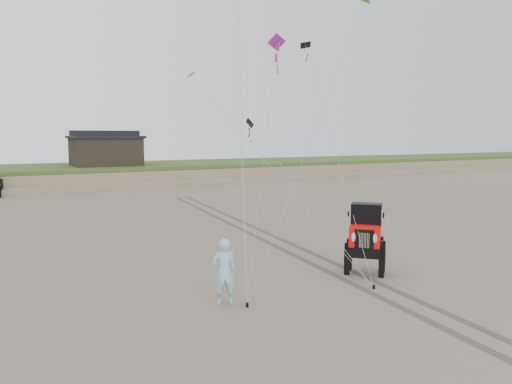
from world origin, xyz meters
The scene contains 9 objects.
ground centered at (0.00, 0.00, 0.00)m, with size 160.00×160.00×0.00m, color #6B6054.
dune_ridge centered at (0.00, 37.50, 0.82)m, with size 160.00×14.25×1.73m.
cabin centered at (2.00, 37.00, 3.24)m, with size 6.40×5.40×3.35m.
jeep centered at (1.53, 0.30, 0.93)m, with size 2.15×4.98×1.86m, color red, non-canonical shape.
man centered at (-3.83, -0.07, 0.90)m, with size 0.66×0.43×1.81m, color #8AC2D6.
kite_flock centered at (3.36, 8.83, 9.73)m, with size 7.45×8.47×8.59m.
stake_main centered at (-3.40, -0.58, 0.06)m, with size 0.08×0.08×0.12m, color black.
stake_aux centered at (0.62, -1.09, 0.06)m, with size 0.08×0.08×0.12m, color black.
tire_tracks centered at (2.00, 8.00, 0.00)m, with size 5.22×29.74×0.01m.
Camera 1 is at (-9.64, -11.76, 4.50)m, focal length 35.00 mm.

